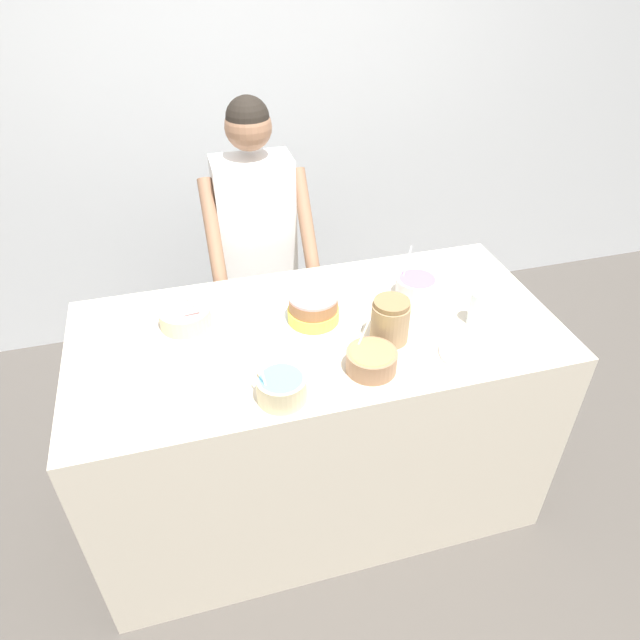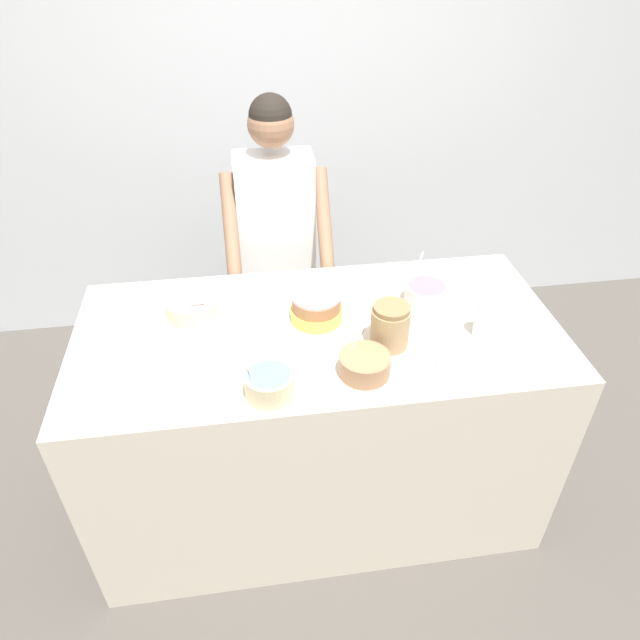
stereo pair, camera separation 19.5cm
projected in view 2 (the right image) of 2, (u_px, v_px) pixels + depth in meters
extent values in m
plane|color=#4C4742|center=(333.00, 577.00, 2.26)|extent=(14.00, 14.00, 0.00)
cube|color=silver|center=(278.00, 103.00, 2.98)|extent=(10.00, 0.05, 2.60)
cube|color=beige|center=(318.00, 420.00, 2.31)|extent=(1.73, 0.82, 0.93)
cylinder|color=#2D2D38|center=(267.00, 337.00, 2.89)|extent=(0.10, 0.10, 0.75)
cylinder|color=#2D2D38|center=(296.00, 334.00, 2.91)|extent=(0.10, 0.10, 0.75)
cube|color=white|center=(276.00, 218.00, 2.50)|extent=(0.33, 0.18, 0.56)
cylinder|color=#8E664C|center=(232.00, 238.00, 2.36)|extent=(0.06, 0.36, 0.47)
cylinder|color=#8E664C|center=(325.00, 232.00, 2.41)|extent=(0.06, 0.36, 0.47)
sphere|color=#8E664C|center=(271.00, 124.00, 2.26)|extent=(0.19, 0.19, 0.19)
sphere|color=black|center=(270.00, 116.00, 2.24)|extent=(0.17, 0.17, 0.17)
cylinder|color=silver|center=(317.00, 320.00, 2.06)|extent=(0.36, 0.36, 0.01)
cylinder|color=#F2DB4C|center=(317.00, 314.00, 2.04)|extent=(0.19, 0.19, 0.05)
cylinder|color=#9E663D|center=(317.00, 303.00, 2.01)|extent=(0.17, 0.17, 0.05)
cylinder|color=pink|center=(317.00, 296.00, 2.00)|extent=(0.17, 0.17, 0.01)
cylinder|color=beige|center=(192.00, 307.00, 2.08)|extent=(0.18, 0.18, 0.07)
cylinder|color=pink|center=(191.00, 301.00, 2.06)|extent=(0.16, 0.16, 0.01)
cylinder|color=silver|center=(202.00, 301.00, 2.01)|extent=(0.08, 0.07, 0.16)
cylinder|color=beige|center=(270.00, 385.00, 1.74)|extent=(0.15, 0.15, 0.08)
cylinder|color=#60B7E0|center=(269.00, 376.00, 1.72)|extent=(0.13, 0.13, 0.01)
cylinder|color=silver|center=(252.00, 377.00, 1.69)|extent=(0.03, 0.08, 0.16)
cylinder|color=#936B4C|center=(365.00, 365.00, 1.82)|extent=(0.17, 0.17, 0.07)
cylinder|color=#F2DB4C|center=(365.00, 358.00, 1.80)|extent=(0.14, 0.14, 0.01)
cylinder|color=silver|center=(355.00, 344.00, 1.83)|extent=(0.08, 0.04, 0.14)
cylinder|color=silver|center=(426.00, 294.00, 2.14)|extent=(0.16, 0.16, 0.08)
cylinder|color=#9E66B7|center=(427.00, 287.00, 2.12)|extent=(0.14, 0.14, 0.01)
cylinder|color=silver|center=(415.00, 275.00, 2.13)|extent=(0.07, 0.06, 0.18)
cylinder|color=silver|center=(485.00, 320.00, 1.96)|extent=(0.07, 0.07, 0.13)
cylinder|color=silver|center=(469.00, 365.00, 1.86)|extent=(0.21, 0.21, 0.01)
cylinder|color=#9E7F5B|center=(390.00, 328.00, 1.92)|extent=(0.13, 0.13, 0.14)
cylinder|color=olive|center=(392.00, 309.00, 1.87)|extent=(0.12, 0.12, 0.02)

